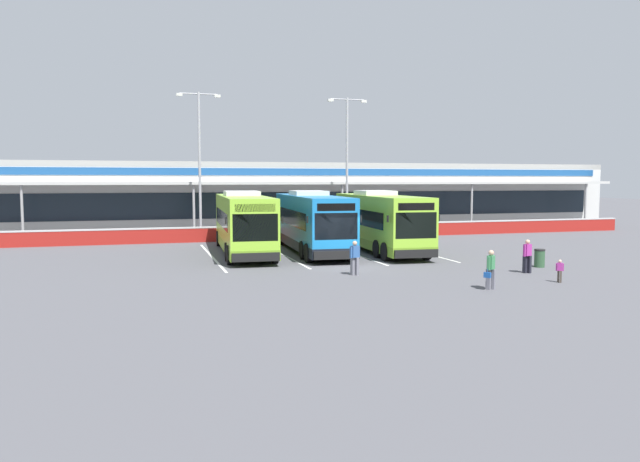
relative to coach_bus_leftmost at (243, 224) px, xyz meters
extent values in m
plane|color=#4C4C51|center=(4.29, -6.79, -1.79)|extent=(200.00, 200.00, 0.00)
cube|color=silver|center=(4.29, 20.21, 0.96)|extent=(70.00, 10.00, 5.50)
cube|color=#19232D|center=(4.29, 15.19, 0.51)|extent=(66.00, 0.08, 2.20)
cube|color=navy|center=(4.29, 15.18, 3.36)|extent=(68.00, 0.08, 0.60)
cube|color=beige|center=(4.29, 13.71, 2.41)|extent=(67.00, 3.00, 0.24)
cube|color=gray|center=(4.29, 20.21, 3.96)|extent=(70.00, 10.00, 0.50)
cylinder|color=#999999|center=(-14.31, 12.51, 0.31)|extent=(0.20, 0.20, 4.20)
cylinder|color=#999999|center=(-1.91, 12.51, 0.31)|extent=(0.20, 0.20, 4.20)
cylinder|color=#999999|center=(10.49, 12.51, 0.31)|extent=(0.20, 0.20, 4.20)
cylinder|color=#999999|center=(22.89, 12.51, 0.31)|extent=(0.20, 0.20, 4.20)
cylinder|color=#999999|center=(35.29, 12.51, 0.31)|extent=(0.20, 0.20, 4.20)
cube|color=maroon|center=(4.29, 7.71, -1.29)|extent=(60.00, 0.36, 1.00)
cube|color=#B2B2B2|center=(4.29, 7.71, -0.74)|extent=(60.00, 0.40, 0.10)
cube|color=#8CC633|center=(0.00, -0.04, 0.12)|extent=(3.27, 12.13, 3.19)
cube|color=olive|center=(0.00, -0.04, -1.19)|extent=(3.29, 12.15, 0.56)
cube|color=black|center=(0.02, 0.36, 0.36)|extent=(3.15, 9.74, 0.96)
cube|color=black|center=(-0.36, -5.98, 0.26)|extent=(2.31, 0.24, 1.40)
cube|color=black|center=(-0.36, -5.99, 1.26)|extent=(2.05, 0.20, 0.40)
cube|color=silver|center=(0.06, 0.96, 1.85)|extent=(2.22, 2.92, 0.28)
cube|color=black|center=(-0.37, -6.09, -1.24)|extent=(2.46, 0.31, 0.44)
cube|color=black|center=(1.11, -5.72, 0.61)|extent=(0.09, 0.12, 0.36)
cube|color=black|center=(-1.79, -5.54, 0.61)|extent=(0.09, 0.12, 0.36)
cylinder|color=black|center=(1.47, 4.48, -1.27)|extent=(0.38, 1.06, 1.04)
cylinder|color=black|center=(-0.92, 4.63, -1.27)|extent=(0.38, 1.06, 1.04)
cylinder|color=black|center=(1.00, -3.30, -1.27)|extent=(0.38, 1.06, 1.04)
cylinder|color=black|center=(-1.39, -3.16, -1.27)|extent=(0.38, 1.06, 1.04)
cylinder|color=black|center=(0.91, -4.70, -1.27)|extent=(0.38, 1.06, 1.04)
cylinder|color=black|center=(-1.47, -4.56, -1.27)|extent=(0.38, 1.06, 1.04)
cube|color=#1972B7|center=(4.19, -0.39, 0.12)|extent=(3.27, 12.13, 3.19)
cube|color=black|center=(4.19, -0.39, -1.19)|extent=(3.29, 12.15, 0.56)
cube|color=black|center=(4.21, 0.01, 0.36)|extent=(3.15, 9.74, 0.96)
cube|color=black|center=(3.83, -6.33, 0.26)|extent=(2.31, 0.24, 1.40)
cube|color=black|center=(3.83, -6.34, 1.26)|extent=(2.05, 0.20, 0.40)
cube|color=silver|center=(4.25, 0.61, 1.85)|extent=(2.22, 2.92, 0.28)
cube|color=black|center=(3.82, -6.44, -1.24)|extent=(2.46, 0.31, 0.44)
cube|color=black|center=(5.30, -6.07, 0.61)|extent=(0.09, 0.12, 0.36)
cube|color=black|center=(2.40, -5.89, 0.61)|extent=(0.09, 0.12, 0.36)
cylinder|color=black|center=(5.66, 4.13, -1.27)|extent=(0.38, 1.06, 1.04)
cylinder|color=black|center=(3.27, 4.27, -1.27)|extent=(0.38, 1.06, 1.04)
cylinder|color=black|center=(5.19, -3.66, -1.27)|extent=(0.38, 1.06, 1.04)
cylinder|color=black|center=(2.80, -3.52, -1.27)|extent=(0.38, 1.06, 1.04)
cylinder|color=black|center=(5.10, -5.06, -1.27)|extent=(0.38, 1.06, 1.04)
cylinder|color=black|center=(2.72, -4.91, -1.27)|extent=(0.38, 1.06, 1.04)
cube|color=#8CC633|center=(8.44, -1.04, 0.12)|extent=(3.27, 12.13, 3.19)
cube|color=olive|center=(8.44, -1.04, -1.19)|extent=(3.29, 12.15, 0.56)
cube|color=black|center=(8.46, -0.64, 0.36)|extent=(3.15, 9.74, 0.96)
cube|color=black|center=(8.08, -6.97, 0.26)|extent=(2.31, 0.24, 1.40)
cube|color=black|center=(8.08, -6.98, 1.26)|extent=(2.05, 0.20, 0.40)
cube|color=silver|center=(8.50, -0.04, 1.85)|extent=(2.22, 2.92, 0.28)
cube|color=black|center=(8.07, -7.08, -1.24)|extent=(2.46, 0.31, 0.44)
cube|color=black|center=(9.55, -6.71, 0.61)|extent=(0.09, 0.12, 0.36)
cube|color=black|center=(6.65, -6.54, 0.61)|extent=(0.09, 0.12, 0.36)
cylinder|color=black|center=(9.91, 3.48, -1.27)|extent=(0.38, 1.06, 1.04)
cylinder|color=black|center=(7.52, 3.63, -1.27)|extent=(0.38, 1.06, 1.04)
cylinder|color=black|center=(9.44, -4.30, -1.27)|extent=(0.38, 1.06, 1.04)
cylinder|color=black|center=(7.05, -4.16, -1.27)|extent=(0.38, 1.06, 1.04)
cylinder|color=black|center=(9.35, -5.70, -1.27)|extent=(0.38, 1.06, 1.04)
cylinder|color=black|center=(6.97, -5.55, -1.27)|extent=(0.38, 1.06, 1.04)
cube|color=silver|center=(-2.01, -0.79, -1.78)|extent=(0.14, 13.00, 0.01)
cube|color=silver|center=(2.19, -0.79, -1.78)|extent=(0.14, 13.00, 0.01)
cube|color=silver|center=(6.39, -0.79, -1.78)|extent=(0.14, 13.00, 0.01)
cube|color=silver|center=(10.59, -0.79, -1.78)|extent=(0.14, 13.00, 0.01)
cube|color=slate|center=(7.63, -14.76, -1.37)|extent=(0.22, 0.23, 0.84)
cube|color=slate|center=(7.83, -14.77, -1.37)|extent=(0.22, 0.23, 0.84)
cube|color=#387F4C|center=(7.73, -14.77, -0.67)|extent=(0.40, 0.38, 0.56)
cube|color=#387F4C|center=(7.55, -14.89, -0.69)|extent=(0.13, 0.13, 0.54)
cube|color=#387F4C|center=(7.91, -14.64, -0.69)|extent=(0.13, 0.13, 0.54)
sphere|color=tan|center=(7.73, -14.77, -0.28)|extent=(0.22, 0.22, 0.22)
cube|color=#194C9E|center=(7.48, -14.92, -1.16)|extent=(0.26, 0.30, 0.22)
cylinder|color=#194C9E|center=(7.48, -14.92, -0.98)|extent=(0.02, 0.02, 0.16)
cube|color=slate|center=(3.57, -9.67, -1.37)|extent=(0.19, 0.21, 0.84)
cube|color=slate|center=(3.75, -9.74, -1.37)|extent=(0.19, 0.21, 0.84)
cube|color=#2D5693|center=(3.66, -9.71, -0.67)|extent=(0.39, 0.31, 0.56)
cube|color=#2D5693|center=(3.45, -9.77, -0.69)|extent=(0.12, 0.12, 0.54)
cube|color=#2D5693|center=(3.87, -9.64, -0.69)|extent=(0.12, 0.12, 0.54)
sphere|color=tan|center=(3.66, -9.71, -0.28)|extent=(0.22, 0.22, 0.22)
cube|color=#4C4238|center=(11.53, -14.08, -1.53)|extent=(0.14, 0.14, 0.52)
cube|color=#4C4238|center=(11.56, -14.20, -1.53)|extent=(0.14, 0.14, 0.52)
cube|color=#A32D89|center=(11.55, -14.14, -1.09)|extent=(0.25, 0.24, 0.35)
cube|color=#A32D89|center=(11.44, -14.06, -1.11)|extent=(0.08, 0.08, 0.33)
cube|color=#A32D89|center=(11.65, -14.23, -1.11)|extent=(0.08, 0.08, 0.33)
sphere|color=#DBB293|center=(11.55, -14.14, -0.85)|extent=(0.14, 0.14, 0.14)
cube|color=black|center=(11.71, -11.42, -1.37)|extent=(0.19, 0.21, 0.84)
cube|color=black|center=(11.90, -11.49, -1.37)|extent=(0.19, 0.21, 0.84)
cube|color=#A32D89|center=(11.81, -11.45, -0.67)|extent=(0.39, 0.31, 0.56)
cube|color=#A32D89|center=(11.60, -11.51, -0.69)|extent=(0.11, 0.12, 0.54)
cube|color=#A32D89|center=(12.02, -11.39, -0.69)|extent=(0.11, 0.12, 0.54)
sphere|color=tan|center=(11.81, -11.45, -0.28)|extent=(0.22, 0.22, 0.22)
cylinder|color=#9E9EA3|center=(-1.61, 10.25, 3.71)|extent=(0.20, 0.20, 11.00)
cylinder|color=#9E9EA3|center=(-1.61, 10.25, 9.06)|extent=(2.80, 0.10, 0.10)
cube|color=silver|center=(-3.01, 10.25, 8.96)|extent=(0.44, 0.28, 0.20)
cube|color=silver|center=(-0.21, 10.25, 8.96)|extent=(0.44, 0.28, 0.20)
cylinder|color=#9E9EA3|center=(10.07, 10.07, 3.71)|extent=(0.20, 0.20, 11.00)
cylinder|color=#9E9EA3|center=(10.07, 10.07, 9.06)|extent=(2.80, 0.10, 0.10)
cube|color=silver|center=(8.67, 10.07, 8.96)|extent=(0.44, 0.28, 0.20)
cube|color=silver|center=(11.47, 10.07, 8.96)|extent=(0.44, 0.28, 0.20)
cylinder|color=#2D5133|center=(13.63, -9.93, -1.36)|extent=(0.52, 0.52, 0.85)
cylinder|color=black|center=(13.63, -9.93, -0.90)|extent=(0.54, 0.54, 0.08)
camera|label=1|loc=(-5.86, -36.18, 2.69)|focal=33.93mm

